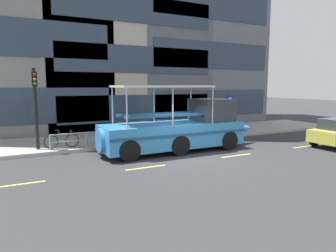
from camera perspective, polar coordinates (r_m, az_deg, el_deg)
ground_plane at (r=14.92m, az=2.56°, el=-5.57°), size 120.00×120.00×0.00m
sidewalk at (r=19.86m, az=-5.51°, el=-2.05°), size 32.00×4.80×0.18m
curb_edge at (r=17.61m, az=-2.49°, el=-3.25°), size 32.00×0.18×0.18m
lane_centreline at (r=13.93m, az=5.01°, el=-6.53°), size 25.80×0.12×0.01m
curb_guardrail at (r=17.73m, az=-3.56°, el=-1.15°), size 10.87×0.09×0.79m
traffic_light_pole at (r=16.55m, az=-23.48°, el=4.36°), size 0.24×0.46×4.07m
parking_sign at (r=21.25m, az=11.36°, el=3.52°), size 0.60×0.12×2.60m
leaned_bicycle at (r=16.72m, az=-19.20°, el=-2.62°), size 1.74×0.46×0.96m
duck_tour_boat at (r=16.07m, az=2.66°, el=-0.58°), size 9.28×2.48×3.39m
pedestrian_near_bow at (r=20.90m, az=5.27°, el=1.46°), size 0.30×0.44×1.67m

